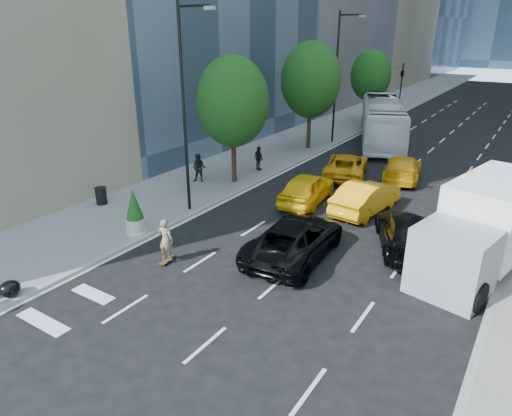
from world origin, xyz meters
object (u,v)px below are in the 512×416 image
Objects in this scene: black_sedan_mercedes at (406,233)px; city_bus at (382,121)px; planter_shrub at (135,212)px; box_truck at (485,226)px; black_sedan_lincoln at (295,238)px; trash_can at (101,196)px; skateboarder at (166,242)px.

black_sedan_mercedes is 20.08m from city_bus.
box_truck is at bearing 21.30° from planter_shrub.
trash_can is (-11.43, -0.58, -0.22)m from black_sedan_lincoln.
skateboarder reaches higher than trash_can.
city_bus is 23.70m from trash_can.
box_truck is at bearing 155.51° from black_sedan_mercedes.
black_sedan_lincoln is at bearing -142.04° from box_truck.
trash_can is (-18.04, -3.74, -1.20)m from box_truck.
trash_can is at bearing -31.58° from skateboarder.
black_sedan_lincoln is at bearing 15.52° from black_sedan_mercedes.
trash_can is 4.66m from planter_shrub.
box_truck reaches higher than trash_can.
city_bus is (0.43, 25.10, 0.90)m from skateboarder.
black_sedan_lincoln is 22.12m from city_bus.
box_truck is 3.62× the size of planter_shrub.
trash_can is 0.41× the size of planter_shrub.
black_sedan_mercedes is at bearing 26.26° from planter_shrub.
city_bus is at bearing 131.38° from box_truck.
black_sedan_lincoln is 2.74× the size of planter_shrub.
skateboarder is at bearing -112.15° from city_bus.
city_bus reaches higher than planter_shrub.
planter_shrub is at bearing -20.34° from trash_can.
trash_can is (-7.73, -22.37, -1.21)m from city_bus.
planter_shrub is (-10.80, -5.33, 0.38)m from black_sedan_mercedes.
box_truck reaches higher than black_sedan_lincoln.
box_truck is (10.31, -18.63, -0.02)m from city_bus.
box_truck reaches higher than planter_shrub.
box_truck is (2.91, 0.02, 1.00)m from black_sedan_mercedes.
black_sedan_lincoln reaches higher than trash_can.
black_sedan_mercedes is at bearing -167.27° from box_truck.
trash_can is at bearing 159.66° from planter_shrub.
skateboarder is 0.33× the size of black_sedan_mercedes.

